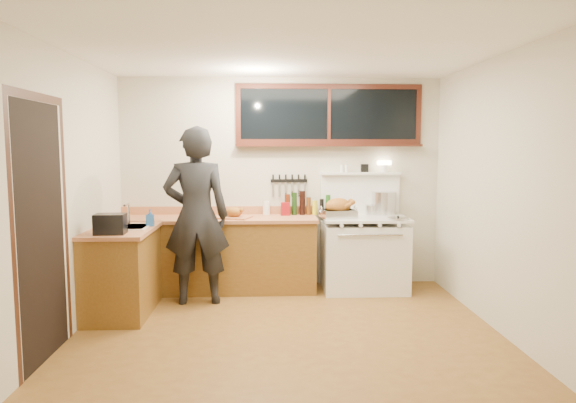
{
  "coord_description": "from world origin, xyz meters",
  "views": [
    {
      "loc": [
        -0.19,
        -4.71,
        1.73
      ],
      "look_at": [
        0.05,
        0.85,
        1.15
      ],
      "focal_mm": 32.0,
      "sensor_mm": 36.0,
      "label": 1
    }
  ],
  "objects_px": {
    "cutting_board": "(234,214)",
    "roast_turkey": "(338,210)",
    "man": "(196,216)",
    "vintage_stove": "(364,252)"
  },
  "relations": [
    {
      "from": "cutting_board",
      "to": "roast_turkey",
      "type": "height_order",
      "value": "roast_turkey"
    },
    {
      "from": "roast_turkey",
      "to": "vintage_stove",
      "type": "bearing_deg",
      "value": 13.21
    },
    {
      "from": "man",
      "to": "cutting_board",
      "type": "bearing_deg",
      "value": 45.07
    },
    {
      "from": "vintage_stove",
      "to": "man",
      "type": "xyz_separation_m",
      "value": [
        -1.96,
        -0.46,
        0.52
      ]
    },
    {
      "from": "man",
      "to": "roast_turkey",
      "type": "xyz_separation_m",
      "value": [
        1.64,
        0.38,
        0.02
      ]
    },
    {
      "from": "man",
      "to": "roast_turkey",
      "type": "distance_m",
      "value": 1.68
    },
    {
      "from": "vintage_stove",
      "to": "man",
      "type": "height_order",
      "value": "man"
    },
    {
      "from": "cutting_board",
      "to": "man",
      "type": "bearing_deg",
      "value": -134.93
    },
    {
      "from": "man",
      "to": "vintage_stove",
      "type": "bearing_deg",
      "value": 13.11
    },
    {
      "from": "vintage_stove",
      "to": "roast_turkey",
      "type": "distance_m",
      "value": 0.63
    }
  ]
}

